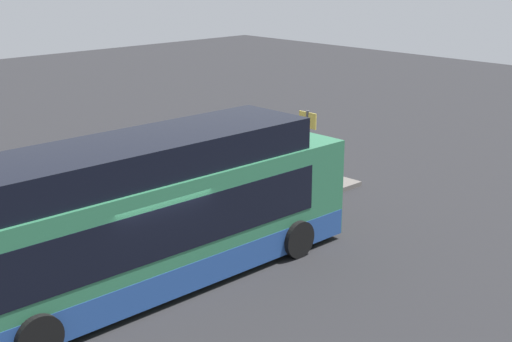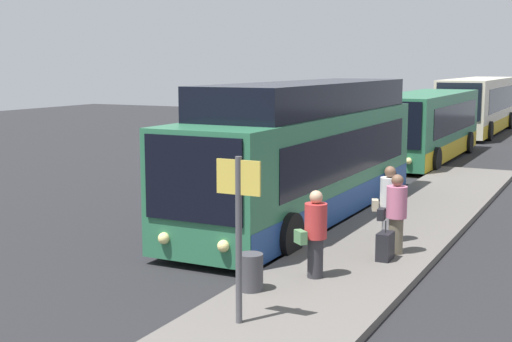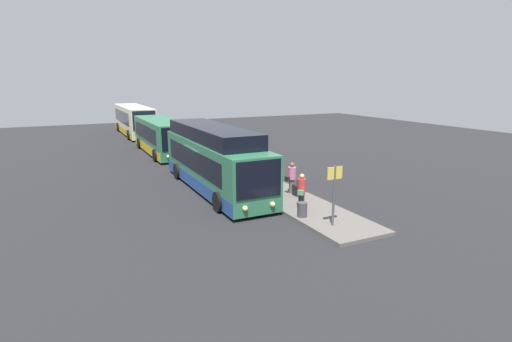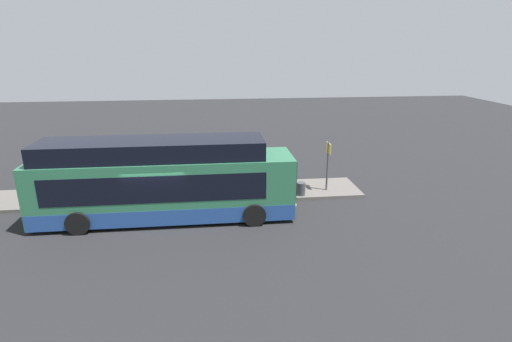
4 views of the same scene
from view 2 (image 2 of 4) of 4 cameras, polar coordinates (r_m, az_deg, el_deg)
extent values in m
plane|color=#232326|center=(19.38, 3.51, -3.52)|extent=(80.00, 80.00, 0.00)
cube|color=#605B56|center=(18.42, 12.11, -4.09)|extent=(20.00, 2.78, 0.16)
cube|color=#2D704C|center=(18.71, 3.95, 0.65)|extent=(11.10, 2.47, 2.62)
cube|color=#23478C|center=(18.87, 3.92, -2.24)|extent=(11.04, 2.49, 0.70)
cube|color=black|center=(18.92, 4.28, 1.70)|extent=(9.10, 2.50, 1.15)
cube|color=black|center=(13.75, -5.09, -0.68)|extent=(0.06, 2.17, 1.68)
sphere|color=#F9E58C|center=(13.65, -2.63, -6.02)|extent=(0.24, 0.24, 0.24)
sphere|color=#F9E58C|center=(14.34, -7.39, -5.36)|extent=(0.24, 0.24, 0.24)
cylinder|color=black|center=(15.01, 2.65, -5.18)|extent=(0.98, 0.30, 0.98)
cylinder|color=black|center=(16.15, -5.40, -4.22)|extent=(0.98, 0.30, 0.98)
cylinder|color=black|center=(21.67, 10.48, -1.04)|extent=(0.98, 0.30, 0.98)
cylinder|color=black|center=(22.47, 4.43, -0.58)|extent=(0.98, 0.30, 0.98)
cube|color=black|center=(18.96, 4.52, 5.93)|extent=(9.43, 2.27, 0.79)
cube|color=#2D704C|center=(31.07, 13.35, 3.63)|extent=(10.29, 2.55, 2.66)
cube|color=gold|center=(31.16, 13.28, 1.84)|extent=(10.23, 2.57, 0.70)
cube|color=black|center=(31.29, 13.48, 4.25)|extent=(8.43, 2.58, 1.17)
cube|color=black|center=(26.06, 10.71, 3.64)|extent=(0.06, 2.24, 1.70)
sphere|color=#F9E58C|center=(25.99, 12.10, 0.79)|extent=(0.24, 0.24, 0.24)
sphere|color=#F9E58C|center=(26.38, 9.16, 0.99)|extent=(0.24, 0.24, 0.24)
cylinder|color=black|center=(27.50, 14.15, 0.86)|extent=(0.97, 0.30, 0.97)
cylinder|color=black|center=(28.16, 9.08, 1.19)|extent=(0.97, 0.30, 0.97)
cylinder|color=black|center=(34.01, 16.64, 2.20)|extent=(0.97, 0.30, 0.97)
cylinder|color=black|center=(34.55, 12.47, 2.45)|extent=(0.97, 0.30, 0.97)
cube|color=beige|center=(43.94, 17.40, 5.11)|extent=(12.23, 2.57, 3.02)
cube|color=gold|center=(44.02, 17.33, 3.61)|extent=(12.17, 2.59, 0.70)
cube|color=black|center=(44.23, 17.49, 5.60)|extent=(10.03, 2.60, 1.33)
cube|color=black|center=(37.89, 15.89, 5.35)|extent=(0.06, 2.26, 1.93)
sphere|color=#F9E58C|center=(37.85, 16.84, 3.03)|extent=(0.24, 0.24, 0.24)
sphere|color=#F9E58C|center=(38.12, 14.74, 3.15)|extent=(0.24, 0.24, 0.24)
cylinder|color=black|center=(39.73, 18.16, 3.06)|extent=(1.04, 0.30, 1.04)
cylinder|color=black|center=(40.19, 14.53, 3.27)|extent=(1.04, 0.30, 1.04)
cylinder|color=black|center=(47.58, 19.63, 3.83)|extent=(1.04, 0.30, 1.04)
cylinder|color=black|center=(47.96, 16.57, 4.01)|extent=(1.04, 0.30, 1.04)
cylinder|color=#2D2D33|center=(13.24, 4.77, -6.93)|extent=(0.41, 0.41, 0.74)
cylinder|color=#BF3333|center=(13.07, 4.81, -4.00)|extent=(0.58, 0.58, 0.65)
sphere|color=tan|center=(12.98, 4.83, -2.08)|extent=(0.24, 0.24, 0.24)
cube|color=#598C59|center=(12.99, 3.59, -5.29)|extent=(0.29, 0.30, 0.24)
cylinder|color=#6B604C|center=(15.09, 11.12, -5.09)|extent=(0.33, 0.33, 0.76)
cylinder|color=#CC6B8C|center=(14.94, 11.20, -2.45)|extent=(0.47, 0.47, 0.66)
sphere|color=brown|center=(14.86, 11.25, -0.74)|extent=(0.25, 0.25, 0.25)
cube|color=black|center=(15.05, 10.00, -3.43)|extent=(0.29, 0.17, 0.24)
cylinder|color=gray|center=(16.05, 10.57, -4.23)|extent=(0.38, 0.38, 0.77)
cylinder|color=silver|center=(15.91, 10.64, -1.70)|extent=(0.54, 0.54, 0.67)
sphere|color=brown|center=(15.84, 10.69, -0.07)|extent=(0.25, 0.25, 0.25)
cube|color=beige|center=(15.94, 9.50, -2.70)|extent=(0.31, 0.23, 0.24)
cube|color=black|center=(14.59, 10.29, -5.94)|extent=(0.47, 0.26, 0.56)
cylinder|color=black|center=(14.49, 10.33, -4.40)|extent=(0.02, 0.02, 0.24)
cylinder|color=#4C4C51|center=(10.72, -1.39, -5.62)|extent=(0.10, 0.10, 2.56)
cube|color=#E5C64C|center=(10.52, -1.41, -0.51)|extent=(0.04, 0.72, 0.52)
cylinder|color=#3F3F44|center=(12.49, -0.44, -8.08)|extent=(0.44, 0.44, 0.65)
camera|label=1|loc=(32.86, -11.34, 14.37)|focal=50.00mm
camera|label=3|loc=(15.31, -78.21, 9.48)|focal=28.00mm
camera|label=4|loc=(28.42, -31.95, 14.17)|focal=28.00mm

